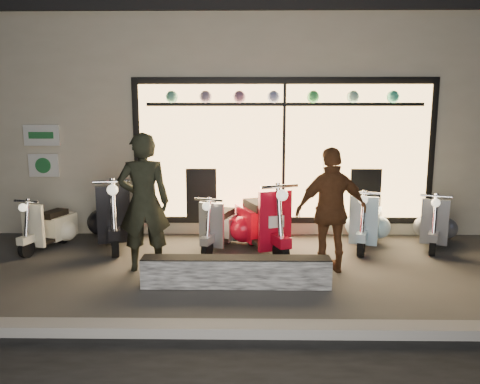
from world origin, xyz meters
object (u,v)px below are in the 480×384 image
object	(u,v)px
graffiti_barrier	(236,272)
scooter_silver	(222,226)
scooter_red	(260,223)
man	(144,202)
woman	(331,211)

from	to	relation	value
graffiti_barrier	scooter_silver	bearing A→B (deg)	98.73
scooter_red	scooter_silver	bearing A→B (deg)	144.95
scooter_silver	man	xyz separation A→B (m)	(-1.06, -1.14, 0.63)
scooter_silver	scooter_red	bearing A→B (deg)	3.57
woman	man	bearing A→B (deg)	-12.88
graffiti_barrier	man	xyz separation A→B (m)	(-1.33, 0.66, 0.80)
graffiti_barrier	woman	distance (m)	1.63
scooter_silver	woman	xyz separation A→B (m)	(1.61, -1.18, 0.53)
scooter_silver	woman	distance (m)	2.07
scooter_red	man	world-z (taller)	man
man	scooter_silver	bearing A→B (deg)	-142.52
graffiti_barrier	scooter_silver	xyz separation A→B (m)	(-0.28, 1.80, 0.16)
graffiti_barrier	woman	bearing A→B (deg)	24.55
graffiti_barrier	scooter_red	distance (m)	1.69
scooter_silver	graffiti_barrier	bearing A→B (deg)	-63.32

